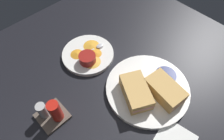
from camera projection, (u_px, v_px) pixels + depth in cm
name	position (u px, v px, depth cm)	size (l,w,h in cm)	color
ground_plane	(120.00, 83.00, 72.75)	(110.00, 110.00, 3.00)	black
plate_sandwich_main	(147.00, 89.00, 68.68)	(29.07, 29.07, 1.60)	white
sandwich_half_near	(136.00, 92.00, 64.27)	(15.04, 12.75, 4.80)	tan
sandwich_half_far	(165.00, 90.00, 64.68)	(14.06, 9.23, 4.80)	tan
ramekin_dark_sauce	(165.00, 77.00, 68.02)	(7.37, 7.37, 3.74)	#0C144C
spoon_by_dark_ramekin	(148.00, 82.00, 68.89)	(6.97, 8.87, 0.80)	silver
plate_chips_companion	(88.00, 54.00, 77.77)	(20.31, 20.31, 1.60)	white
ramekin_light_gravy	(87.00, 58.00, 73.40)	(6.40, 6.40, 3.21)	maroon
spoon_by_gravy_ramekin	(97.00, 47.00, 78.38)	(2.73, 9.96, 0.80)	silver
plantain_chip_scatter	(90.00, 54.00, 76.57)	(15.50, 14.29, 0.60)	gold
condiment_caddy	(52.00, 113.00, 60.68)	(9.00, 9.00, 9.50)	brown
paper_napkin_folded	(176.00, 138.00, 59.25)	(11.00, 9.00, 0.40)	white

